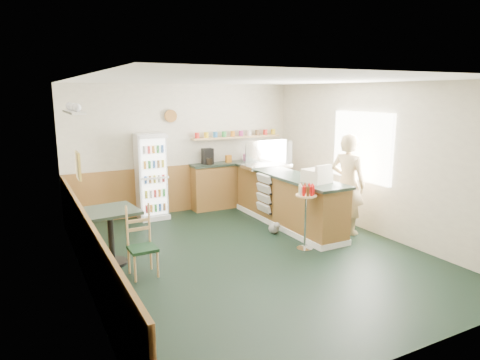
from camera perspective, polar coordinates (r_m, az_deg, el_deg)
ground at (r=6.89m, az=1.73°, el=-9.91°), size 6.00×6.00×0.00m
room_envelope at (r=7.03m, az=-2.75°, el=3.39°), size 5.04×6.02×2.72m
service_counter at (r=8.30m, az=6.24°, el=-2.88°), size 0.68×3.01×1.01m
back_counter at (r=9.65m, az=-0.27°, el=-0.21°), size 2.24×0.42×1.69m
drinks_fridge at (r=8.80m, az=-11.73°, el=0.48°), size 0.57×0.51×1.73m
display_case at (r=8.78m, az=3.52°, el=3.44°), size 0.97×0.51×0.55m
cash_register at (r=7.45m, az=10.18°, el=0.54°), size 0.44×0.46×0.22m
shopkeeper at (r=7.93m, az=14.16°, el=-0.52°), size 0.62×0.72×1.82m
condiment_stand at (r=6.98m, az=8.79°, el=-3.39°), size 0.34×0.34×1.07m
newspaper_rack at (r=8.30m, az=3.20°, el=-1.84°), size 0.09×0.47×0.75m
cafe_table at (r=6.62m, az=-16.89°, el=-5.88°), size 0.85×0.85×0.85m
cafe_chair at (r=6.20m, az=-13.10°, el=-7.62°), size 0.38×0.38×0.99m
dog_doorstop at (r=7.84m, az=4.60°, el=-6.37°), size 0.20×0.25×0.24m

